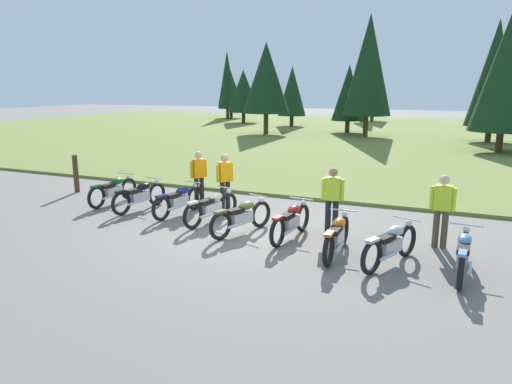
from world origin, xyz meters
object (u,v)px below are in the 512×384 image
(motorcycle_cream, at_px, (212,207))
(rider_checking_bike, at_px, (199,175))
(motorcycle_british_green, at_px, (113,190))
(trail_marker_post, at_px, (76,174))
(motorcycle_navy, at_px, (179,200))
(rider_in_hivis_vest, at_px, (225,179))
(motorcycle_sky_blue, at_px, (463,254))
(rider_with_back_turned, at_px, (332,197))
(motorcycle_silver, at_px, (391,244))
(motorcycle_orange, at_px, (337,236))
(motorcycle_black, at_px, (140,196))
(motorcycle_red, at_px, (291,221))
(rider_near_row_end, at_px, (442,207))
(motorcycle_olive, at_px, (242,216))

(motorcycle_cream, distance_m, rider_checking_bike, 2.00)
(motorcycle_british_green, height_order, trail_marker_post, trail_marker_post)
(motorcycle_navy, xyz_separation_m, rider_in_hivis_vest, (0.97, 0.96, 0.51))
(motorcycle_sky_blue, relative_size, rider_in_hivis_vest, 1.26)
(rider_with_back_turned, bearing_deg, trail_marker_post, 173.00)
(rider_checking_bike, bearing_deg, rider_in_hivis_vest, -11.66)
(motorcycle_silver, bearing_deg, rider_checking_bike, 156.11)
(rider_in_hivis_vest, bearing_deg, motorcycle_orange, -31.05)
(motorcycle_black, distance_m, motorcycle_silver, 7.55)
(motorcycle_british_green, height_order, motorcycle_orange, same)
(motorcycle_red, relative_size, trail_marker_post, 1.63)
(rider_with_back_turned, height_order, rider_checking_bike, same)
(motorcycle_red, distance_m, rider_near_row_end, 3.41)
(motorcycle_red, distance_m, rider_with_back_turned, 1.18)
(motorcycle_black, xyz_separation_m, motorcycle_navy, (1.36, -0.01, 0.00))
(motorcycle_black, height_order, rider_near_row_end, rider_near_row_end)
(motorcycle_navy, distance_m, trail_marker_post, 5.00)
(motorcycle_sky_blue, relative_size, rider_near_row_end, 1.26)
(motorcycle_silver, height_order, rider_checking_bike, rider_checking_bike)
(motorcycle_cream, relative_size, motorcycle_silver, 1.04)
(motorcycle_british_green, distance_m, motorcycle_olive, 5.08)
(motorcycle_red, xyz_separation_m, motorcycle_orange, (1.28, -0.67, 0.00))
(motorcycle_navy, relative_size, motorcycle_cream, 1.01)
(rider_in_hivis_vest, bearing_deg, motorcycle_sky_blue, -21.37)
(motorcycle_silver, bearing_deg, motorcycle_cream, 165.89)
(motorcycle_olive, distance_m, rider_checking_bike, 3.16)
(motorcycle_black, distance_m, trail_marker_post, 3.69)
(rider_with_back_turned, bearing_deg, motorcycle_orange, -70.69)
(motorcycle_olive, xyz_separation_m, rider_in_hivis_vest, (-1.40, 1.79, 0.51))
(motorcycle_olive, xyz_separation_m, motorcycle_silver, (3.67, -0.69, 0.00))
(motorcycle_silver, bearing_deg, motorcycle_olive, 169.30)
(trail_marker_post, bearing_deg, motorcycle_olive, -14.85)
(motorcycle_olive, bearing_deg, rider_with_back_turned, 20.72)
(motorcycle_cream, distance_m, rider_in_hivis_vest, 1.39)
(motorcycle_british_green, relative_size, motorcycle_sky_blue, 1.00)
(motorcycle_navy, height_order, motorcycle_orange, same)
(motorcycle_sky_blue, height_order, rider_checking_bike, rider_checking_bike)
(motorcycle_cream, height_order, rider_near_row_end, rider_near_row_end)
(motorcycle_cream, xyz_separation_m, trail_marker_post, (-6.10, 1.40, 0.21))
(rider_with_back_turned, bearing_deg, motorcycle_british_green, 177.20)
(motorcycle_british_green, relative_size, motorcycle_silver, 1.06)
(motorcycle_british_green, height_order, motorcycle_black, same)
(motorcycle_black, xyz_separation_m, motorcycle_olive, (3.72, -0.83, 0.00))
(motorcycle_red, relative_size, rider_with_back_turned, 1.26)
(motorcycle_silver, relative_size, trail_marker_post, 1.54)
(motorcycle_british_green, bearing_deg, rider_in_hivis_vest, 10.61)
(motorcycle_olive, distance_m, rider_near_row_end, 4.64)
(motorcycle_sky_blue, bearing_deg, rider_checking_bike, 159.88)
(motorcycle_navy, height_order, motorcycle_sky_blue, same)
(motorcycle_navy, bearing_deg, motorcycle_british_green, 173.47)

